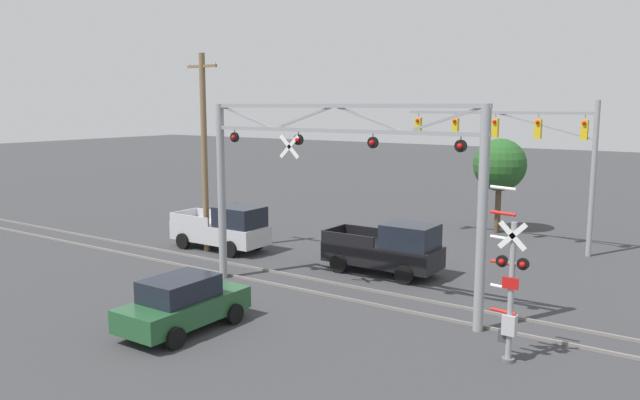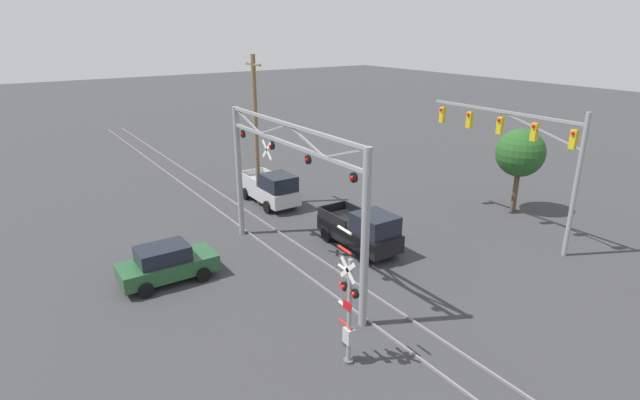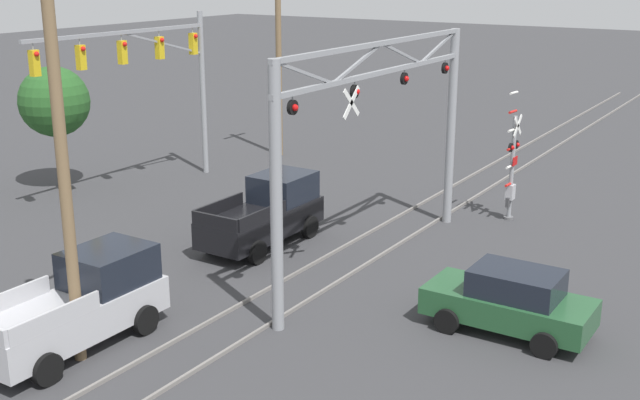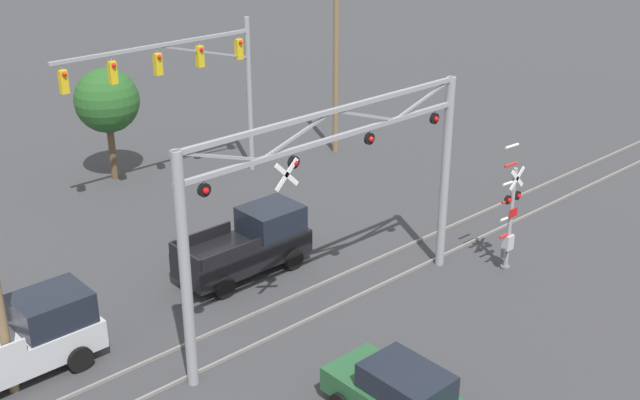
# 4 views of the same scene
# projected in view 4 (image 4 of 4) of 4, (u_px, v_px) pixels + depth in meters

# --- Properties ---
(rail_track_near) EXTENTS (80.00, 0.08, 0.10)m
(rail_track_near) POSITION_uv_depth(u_px,v_px,m) (326.00, 311.00, 26.14)
(rail_track_near) COLOR gray
(rail_track_near) RESTS_ON ground_plane
(rail_track_far) EXTENTS (80.00, 0.08, 0.10)m
(rail_track_far) POSITION_uv_depth(u_px,v_px,m) (297.00, 295.00, 27.12)
(rail_track_far) COLOR gray
(rail_track_far) RESTS_ON ground_plane
(crossing_gantry) EXTENTS (11.01, 0.32, 6.99)m
(crossing_gantry) POSITION_uv_depth(u_px,v_px,m) (333.00, 192.00, 24.23)
(crossing_gantry) COLOR gray
(crossing_gantry) RESTS_ON ground_plane
(crossing_signal_mast) EXTENTS (1.12, 0.35, 4.82)m
(crossing_signal_mast) POSITION_uv_depth(u_px,v_px,m) (510.00, 221.00, 28.17)
(crossing_signal_mast) COLOR gray
(crossing_signal_mast) RESTS_ON ground_plane
(traffic_signal_span) EXTENTS (9.38, 0.39, 7.17)m
(traffic_signal_span) POSITION_uv_depth(u_px,v_px,m) (199.00, 74.00, 34.42)
(traffic_signal_span) COLOR gray
(traffic_signal_span) RESTS_ON ground_plane
(pickup_truck_lead) EXTENTS (4.89, 2.13, 2.21)m
(pickup_truck_lead) POSITION_uv_depth(u_px,v_px,m) (250.00, 244.00, 28.40)
(pickup_truck_lead) COLOR black
(pickup_truck_lead) RESTS_ON ground_plane
(pickup_truck_following) EXTENTS (4.99, 2.13, 2.21)m
(pickup_truck_following) POSITION_uv_depth(u_px,v_px,m) (22.00, 341.00, 22.72)
(pickup_truck_following) COLOR #B7B7BC
(pickup_truck_following) RESTS_ON ground_plane
(sedan_waiting) EXTENTS (2.10, 4.23, 1.71)m
(sedan_waiting) POSITION_uv_depth(u_px,v_px,m) (402.00, 396.00, 20.75)
(sedan_waiting) COLOR #23512D
(sedan_waiting) RESTS_ON ground_plane
(utility_pole_right) EXTENTS (1.80, 0.28, 9.17)m
(utility_pole_right) POSITION_uv_depth(u_px,v_px,m) (336.00, 59.00, 38.45)
(utility_pole_right) COLOR brown
(utility_pole_right) RESTS_ON ground_plane
(background_tree_beyond_span) EXTENTS (2.88, 2.88, 5.15)m
(background_tree_beyond_span) POSITION_uv_depth(u_px,v_px,m) (107.00, 101.00, 35.54)
(background_tree_beyond_span) COLOR brown
(background_tree_beyond_span) RESTS_ON ground_plane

